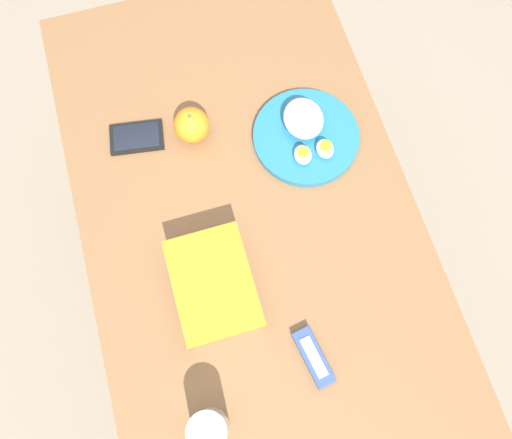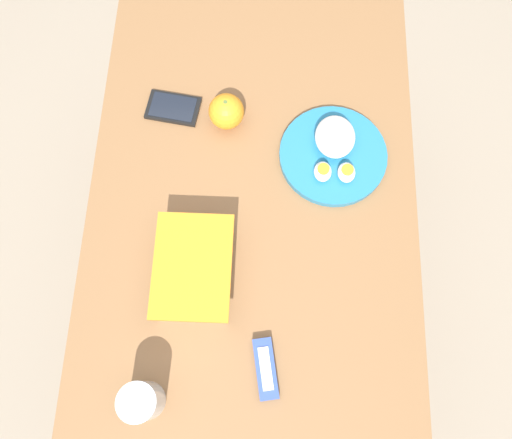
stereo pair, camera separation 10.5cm
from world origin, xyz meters
name	(u,v)px [view 2 (the right image)]	position (x,y,z in m)	size (l,w,h in m)	color
ground_plane	(254,278)	(0.00, 0.00, 0.00)	(10.00, 10.00, 0.00)	gray
table	(252,226)	(0.00, 0.00, 0.63)	(1.27, 0.72, 0.74)	brown
food_container	(195,270)	(-0.14, 0.11, 0.78)	(0.22, 0.15, 0.08)	white
orange_fruit	(226,111)	(0.22, 0.07, 0.78)	(0.08, 0.08, 0.08)	orange
rice_plate	(334,151)	(0.14, -0.18, 0.76)	(0.24, 0.24, 0.07)	teal
candy_bar	(266,369)	(-0.33, -0.04, 0.75)	(0.12, 0.06, 0.02)	#334C9E
cell_phone	(173,108)	(0.24, 0.19, 0.75)	(0.09, 0.13, 0.01)	black
drinking_glass	(142,401)	(-0.40, 0.19, 0.79)	(0.07, 0.07, 0.10)	silver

